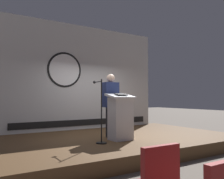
{
  "coord_description": "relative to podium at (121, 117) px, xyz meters",
  "views": [
    {
      "loc": [
        -3.47,
        -5.46,
        1.33
      ],
      "look_at": [
        -0.18,
        -0.15,
        1.56
      ],
      "focal_mm": 38.24,
      "sensor_mm": 36.0,
      "label": 1
    }
  ],
  "objects": [
    {
      "name": "microphone_stand",
      "position": [
        -0.62,
        -0.1,
        -0.05
      ],
      "size": [
        0.24,
        0.51,
        1.47
      ],
      "color": "black",
      "rests_on": "stage_platform"
    },
    {
      "name": "ground_plane",
      "position": [
        0.18,
        0.55,
        -0.86
      ],
      "size": [
        40.0,
        40.0,
        0.0
      ],
      "primitive_type": "plane",
      "color": "#6B6056"
    },
    {
      "name": "stage_platform",
      "position": [
        0.18,
        0.55,
        -0.71
      ],
      "size": [
        6.4,
        4.0,
        0.3
      ],
      "primitive_type": "cube",
      "color": "brown",
      "rests_on": "ground"
    },
    {
      "name": "podium",
      "position": [
        0.0,
        0.0,
        0.0
      ],
      "size": [
        0.64,
        0.5,
        1.15
      ],
      "color": "silver",
      "rests_on": "stage_platform"
    },
    {
      "name": "speaker_person",
      "position": [
        0.01,
        0.48,
        0.29
      ],
      "size": [
        0.4,
        0.26,
        1.67
      ],
      "color": "black",
      "rests_on": "stage_platform"
    },
    {
      "name": "banner_display",
      "position": [
        0.17,
        2.4,
        1.15
      ],
      "size": [
        5.4,
        0.12,
        3.46
      ],
      "color": "silver",
      "rests_on": "stage_platform"
    }
  ]
}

